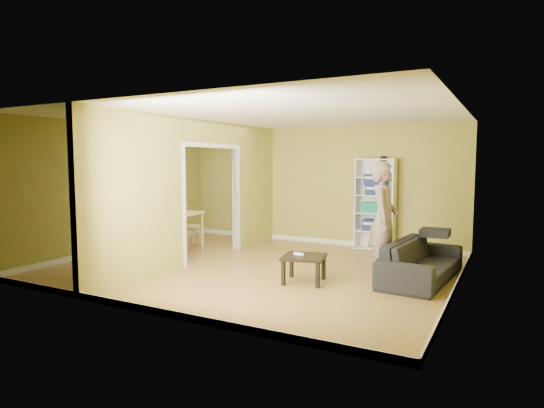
{
  "coord_description": "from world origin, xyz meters",
  "views": [
    {
      "loc": [
        3.9,
        -6.76,
        1.83
      ],
      "look_at": [
        0.2,
        0.2,
        1.1
      ],
      "focal_mm": 30.0,
      "sensor_mm": 36.0,
      "label": 1
    }
  ],
  "objects": [
    {
      "name": "dining_table",
      "position": [
        -2.35,
        0.41,
        0.73
      ],
      "size": [
        1.3,
        0.86,
        0.81
      ],
      "rotation": [
        0.0,
        0.0,
        0.12
      ],
      "color": "#D4B96B",
      "rests_on": "ground"
    },
    {
      "name": "paper_box_navy_c",
      "position": [
        1.39,
        2.56,
        1.49
      ],
      "size": [
        0.44,
        0.29,
        0.23
      ],
      "primitive_type": "cube",
      "color": "navy",
      "rests_on": "bookshelf"
    },
    {
      "name": "partition",
      "position": [
        -1.2,
        0.0,
        1.3
      ],
      "size": [
        0.22,
        5.5,
        2.6
      ],
      "primitive_type": null,
      "color": "#AEA43D",
      "rests_on": "ground"
    },
    {
      "name": "chair_far",
      "position": [
        -2.27,
        1.06,
        0.47
      ],
      "size": [
        0.56,
        0.56,
        0.94
      ],
      "primitive_type": null,
      "rotation": [
        0.0,
        0.0,
        2.75
      ],
      "color": "tan",
      "rests_on": "ground"
    },
    {
      "name": "paper_box_teal",
      "position": [
        1.35,
        2.56,
        0.88
      ],
      "size": [
        0.42,
        0.27,
        0.21
      ],
      "primitive_type": "cube",
      "color": "teal",
      "rests_on": "bookshelf"
    },
    {
      "name": "coffee_table",
      "position": [
        1.14,
        -0.53,
        0.35
      ],
      "size": [
        0.62,
        0.62,
        0.41
      ],
      "rotation": [
        0.0,
        0.0,
        0.21
      ],
      "color": "black",
      "rests_on": "ground"
    },
    {
      "name": "paper_box_navy_a",
      "position": [
        1.36,
        2.56,
        0.52
      ],
      "size": [
        0.44,
        0.29,
        0.23
      ],
      "primitive_type": "cube",
      "color": "#1A224F",
      "rests_on": "bookshelf"
    },
    {
      "name": "chair_near",
      "position": [
        -2.37,
        -0.25,
        0.45
      ],
      "size": [
        0.49,
        0.49,
        0.9
      ],
      "primitive_type": null,
      "rotation": [
        0.0,
        0.0,
        0.22
      ],
      "color": "tan",
      "rests_on": "ground"
    },
    {
      "name": "wall_speaker",
      "position": [
        1.5,
        2.69,
        1.9
      ],
      "size": [
        0.1,
        0.1,
        0.1
      ],
      "primitive_type": "cube",
      "color": "black",
      "rests_on": "room_shell"
    },
    {
      "name": "paper_box_navy_b",
      "position": [
        1.4,
        2.56,
        1.25
      ],
      "size": [
        0.4,
        0.26,
        0.21
      ],
      "primitive_type": "cube",
      "color": "navy",
      "rests_on": "bookshelf"
    },
    {
      "name": "sofa",
      "position": [
        2.7,
        0.45,
        0.4
      ],
      "size": [
        2.18,
        1.09,
        0.8
      ],
      "primitive_type": "imported",
      "rotation": [
        0.0,
        0.0,
        1.48
      ],
      "color": "black",
      "rests_on": "ground"
    },
    {
      "name": "person",
      "position": [
        2.11,
        0.38,
        1.08
      ],
      "size": [
        0.85,
        0.7,
        2.16
      ],
      "primitive_type": "imported",
      "rotation": [
        0.0,
        0.0,
        1.69
      ],
      "color": "slate",
      "rests_on": "ground"
    },
    {
      "name": "room_shell",
      "position": [
        0.0,
        0.0,
        1.3
      ],
      "size": [
        6.5,
        6.5,
        6.5
      ],
      "color": "#9F753F",
      "rests_on": "ground"
    },
    {
      "name": "chair_left",
      "position": [
        -3.03,
        0.46,
        0.45
      ],
      "size": [
        0.5,
        0.5,
        0.9
      ],
      "primitive_type": null,
      "rotation": [
        0.0,
        0.0,
        -1.81
      ],
      "color": "#D4AF84",
      "rests_on": "ground"
    },
    {
      "name": "game_controller",
      "position": [
        1.05,
        -0.52,
        0.43
      ],
      "size": [
        0.16,
        0.04,
        0.03
      ],
      "primitive_type": "cube",
      "color": "white",
      "rests_on": "coffee_table"
    },
    {
      "name": "bookshelf",
      "position": [
        1.39,
        2.6,
        0.95
      ],
      "size": [
        0.8,
        0.35,
        1.9
      ],
      "color": "white",
      "rests_on": "ground"
    }
  ]
}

